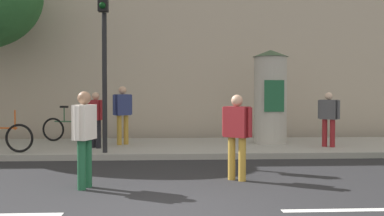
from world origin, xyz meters
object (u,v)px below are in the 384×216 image
Objects in this scene: traffic_light at (104,38)px; pedestrian_in_light_jacket at (238,129)px; pedestrian_in_dark_shirt at (329,115)px; poster_column at (270,96)px; bicycle_upright at (69,129)px; pedestrian_near_pole at (97,115)px; pedestrian_in_red_top at (122,110)px; pedestrian_tallest at (84,131)px.

traffic_light is 2.62× the size of pedestrian_in_light_jacket.
pedestrian_in_dark_shirt is at bearing 9.65° from traffic_light.
poster_column is 6.17m from bicycle_upright.
poster_column reaches higher than pedestrian_in_dark_shirt.
pedestrian_near_pole reaches higher than bicycle_upright.
traffic_light is at bearing -63.15° from bicycle_upright.
traffic_light is at bearing -170.35° from pedestrian_in_dark_shirt.
pedestrian_in_light_jacket is (2.86, -2.92, -2.03)m from traffic_light.
pedestrian_in_red_top is at bearing -178.94° from poster_column.
poster_column is 5.04m from pedestrian_near_pole.
pedestrian_in_red_top is (0.26, 1.91, -1.84)m from traffic_light.
traffic_light reaches higher than pedestrian_tallest.
pedestrian_in_red_top is 1.11× the size of pedestrian_near_pole.
pedestrian_tallest is 1.11× the size of pedestrian_in_dark_shirt.
poster_column is at bearing 1.06° from pedestrian_in_red_top.
pedestrian_tallest is at bearing -84.12° from pedestrian_near_pole.
poster_column is 1.65× the size of pedestrian_tallest.
bicycle_upright is at bearing 126.68° from pedestrian_in_light_jacket.
pedestrian_in_dark_shirt is (5.73, -0.89, -0.13)m from pedestrian_in_red_top.
pedestrian_in_light_jacket reaches higher than bicycle_upright.
pedestrian_in_light_jacket is at bearing -128.53° from pedestrian_in_dark_shirt.
pedestrian_near_pole is at bearing 128.32° from pedestrian_in_light_jacket.
poster_column is 1.64× the size of pedestrian_in_red_top.
pedestrian_in_red_top is at bearing -28.92° from bicycle_upright.
pedestrian_in_dark_shirt is at bearing -1.09° from pedestrian_near_pole.
pedestrian_near_pole is (-4.94, -0.84, -0.50)m from poster_column.
pedestrian_in_red_top is 0.97× the size of bicycle_upright.
pedestrian_in_red_top is at bearing 82.10° from traffic_light.
pedestrian_tallest is at bearing -91.46° from pedestrian_in_red_top.
bicycle_upright is (-1.44, 2.85, -2.45)m from traffic_light.
traffic_light reaches higher than pedestrian_in_red_top.
pedestrian_in_dark_shirt is at bearing -8.78° from pedestrian_in_red_top.
pedestrian_near_pole is at bearing 178.91° from pedestrian_in_dark_shirt.
poster_column is 4.34m from pedestrian_in_red_top.
poster_column is at bearing 23.40° from traffic_light.
pedestrian_in_red_top reaches higher than pedestrian_in_dark_shirt.
bicycle_upright is (-1.57, 6.38, -0.45)m from pedestrian_tallest.
poster_column is 1.83× the size of pedestrian_near_pole.
pedestrian_in_dark_shirt is 0.87× the size of bicycle_upright.
traffic_light reaches higher than bicycle_upright.
traffic_light is 2.51× the size of pedestrian_in_red_top.
poster_column reaches higher than pedestrian_near_pole.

